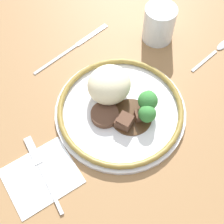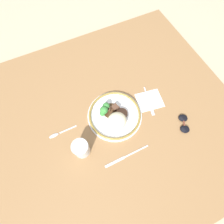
{
  "view_description": "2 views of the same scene",
  "coord_description": "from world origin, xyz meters",
  "px_view_note": "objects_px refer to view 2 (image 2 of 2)",
  "views": [
    {
      "loc": [
        -0.26,
        -0.24,
        0.63
      ],
      "look_at": [
        -0.05,
        -0.0,
        0.08
      ],
      "focal_mm": 50.0,
      "sensor_mm": 36.0,
      "label": 1
    },
    {
      "loc": [
        0.14,
        0.31,
        0.89
      ],
      "look_at": [
        -0.01,
        -0.01,
        0.09
      ],
      "focal_mm": 28.0,
      "sensor_mm": 36.0,
      "label": 2
    }
  ],
  "objects_px": {
    "plate": "(115,115)",
    "juice_glass": "(81,149)",
    "knife": "(125,157)",
    "sunglasses": "(184,123)",
    "fork": "(150,104)",
    "spoon": "(57,134)"
  },
  "relations": [
    {
      "from": "spoon",
      "to": "fork",
      "type": "bearing_deg",
      "value": 173.96
    },
    {
      "from": "plate",
      "to": "juice_glass",
      "type": "height_order",
      "value": "juice_glass"
    },
    {
      "from": "knife",
      "to": "sunglasses",
      "type": "bearing_deg",
      "value": -177.19
    },
    {
      "from": "sunglasses",
      "to": "spoon",
      "type": "bearing_deg",
      "value": 5.39
    },
    {
      "from": "fork",
      "to": "spoon",
      "type": "height_order",
      "value": "same"
    },
    {
      "from": "plate",
      "to": "sunglasses",
      "type": "height_order",
      "value": "plate"
    },
    {
      "from": "plate",
      "to": "knife",
      "type": "distance_m",
      "value": 0.21
    },
    {
      "from": "juice_glass",
      "to": "sunglasses",
      "type": "distance_m",
      "value": 0.53
    },
    {
      "from": "fork",
      "to": "knife",
      "type": "relative_size",
      "value": 0.76
    },
    {
      "from": "plate",
      "to": "fork",
      "type": "relative_size",
      "value": 1.62
    },
    {
      "from": "knife",
      "to": "juice_glass",
      "type": "bearing_deg",
      "value": -34.2
    },
    {
      "from": "knife",
      "to": "sunglasses",
      "type": "height_order",
      "value": "sunglasses"
    },
    {
      "from": "juice_glass",
      "to": "fork",
      "type": "bearing_deg",
      "value": -169.35
    },
    {
      "from": "fork",
      "to": "knife",
      "type": "bearing_deg",
      "value": -38.11
    },
    {
      "from": "sunglasses",
      "to": "fork",
      "type": "bearing_deg",
      "value": -34.7
    },
    {
      "from": "sunglasses",
      "to": "juice_glass",
      "type": "bearing_deg",
      "value": 15.56
    },
    {
      "from": "sunglasses",
      "to": "knife",
      "type": "bearing_deg",
      "value": 29.29
    },
    {
      "from": "plate",
      "to": "fork",
      "type": "distance_m",
      "value": 0.21
    },
    {
      "from": "fork",
      "to": "sunglasses",
      "type": "bearing_deg",
      "value": 42.97
    },
    {
      "from": "juice_glass",
      "to": "fork",
      "type": "xyz_separation_m",
      "value": [
        -0.42,
        -0.08,
        -0.04
      ]
    },
    {
      "from": "juice_glass",
      "to": "sunglasses",
      "type": "height_order",
      "value": "juice_glass"
    },
    {
      "from": "plate",
      "to": "juice_glass",
      "type": "relative_size",
      "value": 3.12
    }
  ]
}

